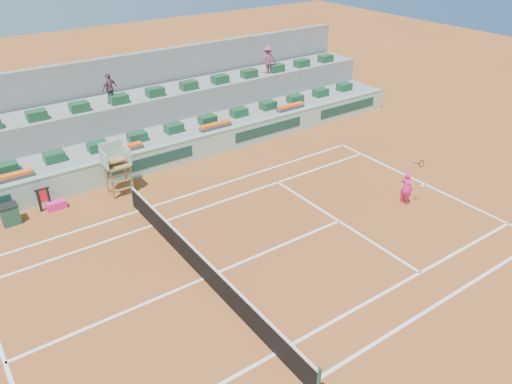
% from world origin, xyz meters
% --- Properties ---
extents(ground, '(90.00, 90.00, 0.00)m').
position_xyz_m(ground, '(0.00, 0.00, 0.00)').
color(ground, '#94491C').
rests_on(ground, ground).
extents(seating_tier_lower, '(36.00, 4.00, 1.20)m').
position_xyz_m(seating_tier_lower, '(0.00, 10.70, 0.60)').
color(seating_tier_lower, gray).
rests_on(seating_tier_lower, ground).
extents(seating_tier_upper, '(36.00, 2.40, 2.60)m').
position_xyz_m(seating_tier_upper, '(0.00, 12.30, 1.30)').
color(seating_tier_upper, gray).
rests_on(seating_tier_upper, ground).
extents(stadium_back_wall, '(36.00, 0.40, 4.40)m').
position_xyz_m(stadium_back_wall, '(0.00, 13.90, 2.20)').
color(stadium_back_wall, gray).
rests_on(stadium_back_wall, ground).
extents(player_bag, '(0.80, 0.36, 0.36)m').
position_xyz_m(player_bag, '(-2.77, 7.65, 0.18)').
color(player_bag, '#FA208B').
rests_on(player_bag, ground).
extents(spectator_mid, '(0.97, 0.68, 1.53)m').
position_xyz_m(spectator_mid, '(1.71, 11.97, 3.37)').
color(spectator_mid, brown).
rests_on(spectator_mid, seating_tier_upper).
extents(spectator_right, '(1.18, 0.85, 1.65)m').
position_xyz_m(spectator_right, '(11.39, 11.75, 3.43)').
color(spectator_right, '#8A4556').
rests_on(spectator_right, seating_tier_upper).
extents(court_lines, '(23.89, 11.09, 0.01)m').
position_xyz_m(court_lines, '(0.00, 0.00, 0.01)').
color(court_lines, white).
rests_on(court_lines, ground).
extents(tennis_net, '(0.10, 11.97, 1.10)m').
position_xyz_m(tennis_net, '(0.00, 0.00, 0.53)').
color(tennis_net, black).
rests_on(tennis_net, ground).
extents(advertising_hoarding, '(36.00, 0.34, 1.26)m').
position_xyz_m(advertising_hoarding, '(0.02, 8.50, 0.63)').
color(advertising_hoarding, '#97BEAB').
rests_on(advertising_hoarding, ground).
extents(umpire_chair, '(1.10, 0.90, 2.40)m').
position_xyz_m(umpire_chair, '(0.00, 7.50, 1.54)').
color(umpire_chair, olive).
rests_on(umpire_chair, ground).
extents(seat_row_lower, '(32.90, 0.60, 0.44)m').
position_xyz_m(seat_row_lower, '(0.00, 9.80, 1.42)').
color(seat_row_lower, '#184829').
rests_on(seat_row_lower, seating_tier_lower).
extents(seat_row_upper, '(32.90, 0.60, 0.44)m').
position_xyz_m(seat_row_upper, '(0.00, 11.70, 2.82)').
color(seat_row_upper, '#184829').
rests_on(seat_row_upper, seating_tier_upper).
extents(flower_planters, '(26.80, 0.36, 0.28)m').
position_xyz_m(flower_planters, '(-1.50, 9.00, 1.33)').
color(flower_planters, '#454545').
rests_on(flower_planters, seating_tier_lower).
extents(drink_cooler_a, '(0.71, 0.62, 0.84)m').
position_xyz_m(drink_cooler_a, '(-4.59, 7.57, 0.42)').
color(drink_cooler_a, '#184A34').
rests_on(drink_cooler_a, ground).
extents(towel_rack, '(0.61, 0.10, 1.03)m').
position_xyz_m(towel_rack, '(-3.15, 7.83, 0.60)').
color(towel_rack, black).
rests_on(towel_rack, ground).
extents(tennis_player, '(0.44, 0.86, 2.28)m').
position_xyz_m(tennis_player, '(9.71, -0.58, 0.77)').
color(tennis_player, '#FA208B').
rests_on(tennis_player, ground).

